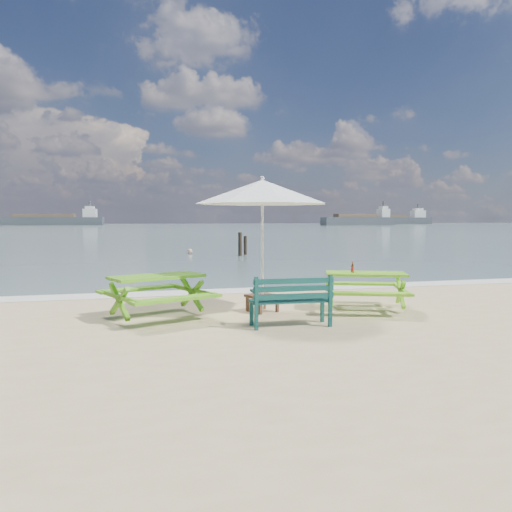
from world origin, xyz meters
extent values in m
plane|color=slate|center=(0.00, 85.00, 0.00)|extent=(300.00, 300.00, 0.00)
cube|color=silver|center=(0.00, 4.60, 0.01)|extent=(22.00, 0.90, 0.01)
cube|color=#54A218|center=(-1.79, 1.64, 0.76)|extent=(1.82, 1.34, 0.05)
cube|color=#54A218|center=(-2.08, 2.36, 0.45)|extent=(1.64, 0.89, 0.05)
cube|color=#54A218|center=(-1.50, 0.93, 0.45)|extent=(1.64, 0.89, 0.05)
cube|color=#54A218|center=(-1.79, 1.64, 0.35)|extent=(1.78, 1.44, 0.70)
cube|color=#6EB81B|center=(2.30, 1.45, 0.72)|extent=(1.72, 1.24, 0.05)
cube|color=#6EB81B|center=(2.56, 2.13, 0.43)|extent=(1.55, 0.81, 0.05)
cube|color=#6EB81B|center=(2.04, 0.77, 0.43)|extent=(1.55, 0.81, 0.05)
cube|color=#6EB81B|center=(2.30, 1.45, 0.33)|extent=(1.68, 1.34, 0.66)
cube|color=#0E3E3A|center=(0.36, 0.40, 0.43)|extent=(1.39, 0.47, 0.04)
cube|color=#0E3E3A|center=(0.35, 0.18, 0.67)|extent=(1.37, 0.10, 0.35)
cube|color=#0E3E3A|center=(0.36, 0.40, 0.22)|extent=(1.29, 0.52, 0.43)
cube|color=brown|center=(0.24, 1.75, 0.31)|extent=(0.68, 0.68, 0.05)
cube|color=brown|center=(0.24, 1.75, 0.15)|extent=(0.60, 0.60, 0.29)
cylinder|color=silver|center=(0.24, 1.75, 1.25)|extent=(0.05, 0.05, 2.49)
cone|color=white|center=(0.24, 1.75, 2.33)|extent=(3.39, 3.39, 0.47)
cylinder|color=brown|center=(2.05, 1.54, 0.82)|extent=(0.06, 0.06, 0.14)
cylinder|color=brown|center=(2.05, 1.54, 0.94)|extent=(0.02, 0.02, 0.06)
cylinder|color=red|center=(2.05, 1.54, 0.82)|extent=(0.06, 0.06, 0.06)
imported|color=tan|center=(0.80, 18.01, -0.52)|extent=(0.65, 0.50, 1.58)
cylinder|color=black|center=(3.03, 16.11, 0.48)|extent=(0.19, 0.19, 1.35)
cylinder|color=black|center=(3.43, 16.71, 0.37)|extent=(0.17, 0.17, 1.14)
cube|color=#3A4045|center=(74.81, 132.81, 1.00)|extent=(31.64, 5.23, 2.20)
cube|color=silver|center=(86.77, 132.34, 3.20)|extent=(3.90, 3.15, 2.20)
cube|color=#3A4045|center=(55.82, 111.29, 1.00)|extent=(19.58, 4.62, 2.20)
cube|color=silver|center=(63.21, 111.52, 3.20)|extent=(2.43, 3.07, 2.20)
cube|color=#3A4045|center=(-22.00, 131.72, 1.00)|extent=(27.69, 6.58, 2.20)
cube|color=silver|center=(-11.62, 130.74, 3.20)|extent=(3.56, 3.30, 2.20)
camera|label=1|loc=(-2.30, -7.57, 1.83)|focal=35.00mm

